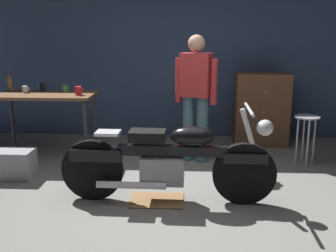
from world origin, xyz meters
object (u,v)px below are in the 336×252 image
storage_bin (15,164)px  mug_red_diner (79,91)px  shop_stool (307,127)px  bottle (10,84)px  mug_green_speckled (65,88)px  motorcycle (169,160)px  mug_white_ceramic (25,89)px  wooden_dresser (261,109)px  person_standing (196,93)px  mug_black_matte (43,87)px

storage_bin → mug_red_diner: 1.21m
shop_stool → bottle: 4.06m
storage_bin → mug_green_speckled: size_ratio=3.76×
motorcycle → mug_white_ceramic: motorcycle is taller
wooden_dresser → mug_green_speckled: bearing=-165.8°
person_standing → storage_bin: bearing=40.2°
mug_white_ceramic → mug_green_speckled: (0.52, 0.09, 0.01)m
wooden_dresser → bottle: size_ratio=4.56×
person_standing → wooden_dresser: size_ratio=1.52×
mug_white_ceramic → bottle: bearing=150.8°
mug_red_diner → mug_green_speckled: mug_red_diner is taller
shop_stool → mug_green_speckled: (-3.23, 0.21, 0.45)m
mug_green_speckled → bottle: bottle is taller
motorcycle → wooden_dresser: wooden_dresser is taller
shop_stool → mug_red_diner: bearing=-179.1°
mug_black_matte → mug_green_speckled: size_ratio=0.98×
motorcycle → mug_green_speckled: 2.20m
wooden_dresser → storage_bin: (-3.16, -1.65, -0.38)m
shop_stool → storage_bin: 3.68m
shop_stool → bottle: bearing=176.1°
motorcycle → storage_bin: size_ratio=4.98×
mug_black_matte → mug_red_diner: size_ratio=0.93×
mug_white_ceramic → mug_red_diner: 0.80m
shop_stool → bottle: bottle is taller
person_standing → wooden_dresser: bearing=-118.7°
person_standing → mug_white_ceramic: 2.30m
mug_green_speckled → bottle: bearing=175.5°
person_standing → mug_black_matte: size_ratio=14.56×
motorcycle → bottle: bottle is taller
bottle → wooden_dresser: bearing=10.2°
mug_red_diner → bottle: size_ratio=0.51×
person_standing → storage_bin: size_ratio=3.80×
person_standing → mug_white_ceramic: size_ratio=16.34×
person_standing → shop_stool: 1.51m
shop_stool → wooden_dresser: wooden_dresser is taller
storage_bin → mug_red_diner: (0.63, 0.68, 0.79)m
motorcycle → mug_black_matte: mug_black_matte is taller
bottle → motorcycle: bearing=-34.6°
mug_green_speckled → mug_black_matte: bearing=170.9°
mug_white_ceramic → wooden_dresser: bearing=13.6°
shop_stool → storage_bin: (-3.60, -0.72, -0.33)m
storage_bin → mug_red_diner: bearing=47.0°
mug_black_matte → bottle: 0.47m
mug_black_matte → mug_green_speckled: mug_black_matte is taller
person_standing → mug_green_speckled: person_standing is taller
person_standing → mug_green_speckled: 1.79m
motorcycle → shop_stool: bearing=38.4°
wooden_dresser → person_standing: bearing=-139.2°
shop_stool → wooden_dresser: bearing=115.1°
motorcycle → mug_red_diner: mug_red_diner is taller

